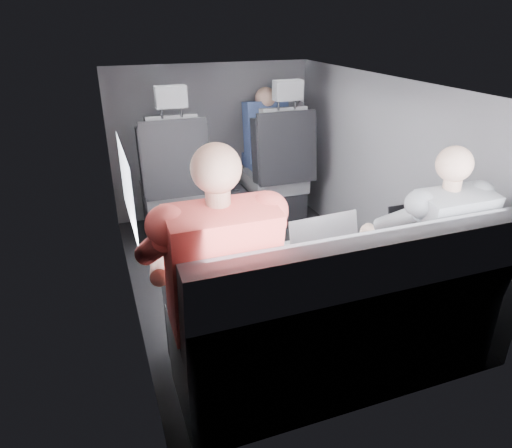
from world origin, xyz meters
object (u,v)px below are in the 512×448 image
object	(u,v)px
soda_cup	(219,182)
laptop_silver	(315,247)
front_seat_left	(174,193)
laptop_white	(219,268)
passenger_front_right	(265,135)
passenger_rear_right	(423,248)
passenger_rear_left	(214,280)
rear_bench	(339,328)
front_seat_right	(277,180)
laptop_black	(402,228)
center_console	(227,207)

from	to	relation	value
soda_cup	laptop_silver	xyz separation A→B (m)	(0.05, -1.61, 0.18)
front_seat_left	laptop_white	distance (m)	1.70
laptop_white	passenger_front_right	size ratio (longest dim) A/B	0.63
passenger_rear_right	passenger_front_right	world-z (taller)	passenger_rear_right
laptop_silver	passenger_rear_right	bearing A→B (deg)	-16.40
passenger_rear_left	passenger_front_right	distance (m)	2.31
passenger_rear_right	laptop_silver	bearing A→B (deg)	163.60
rear_bench	front_seat_right	bearing A→B (deg)	76.69
front_seat_left	passenger_rear_right	xyz separation A→B (m)	(0.97, -1.81, 0.21)
front_seat_right	passenger_rear_right	distance (m)	1.82
soda_cup	laptop_white	xyz separation A→B (m)	(-0.46, -1.65, 0.18)
laptop_black	passenger_rear_right	bearing A→B (deg)	-95.69
laptop_black	passenger_rear_left	xyz separation A→B (m)	(-1.14, -0.21, 0.03)
front_seat_left	front_seat_right	world-z (taller)	same
front_seat_right	soda_cup	size ratio (longest dim) A/B	5.40
center_console	rear_bench	xyz separation A→B (m)	(-0.00, -1.94, 0.11)
rear_bench	laptop_black	xyz separation A→B (m)	(0.54, 0.31, 0.32)
passenger_rear_right	passenger_front_right	xyz separation A→B (m)	(-0.08, 2.06, 0.13)
laptop_silver	passenger_rear_right	xyz separation A→B (m)	(0.55, -0.16, -0.02)
front_seat_left	passenger_rear_left	bearing A→B (deg)	-94.71
laptop_black	center_console	bearing A→B (deg)	108.40
rear_bench	laptop_black	bearing A→B (deg)	29.43
center_console	rear_bench	bearing A→B (deg)	-90.00
laptop_silver	passenger_rear_right	distance (m)	0.57
center_console	front_seat_left	bearing A→B (deg)	-174.93
rear_bench	passenger_rear_right	distance (m)	0.61
laptop_white	passenger_rear_left	size ratio (longest dim) A/B	0.35
front_seat_left	rear_bench	size ratio (longest dim) A/B	0.79
laptop_black	passenger_front_right	size ratio (longest dim) A/B	0.44
laptop_silver	soda_cup	bearing A→B (deg)	91.89
laptop_black	passenger_rear_left	bearing A→B (deg)	-169.46
laptop_silver	laptop_white	bearing A→B (deg)	-176.17
front_seat_right	passenger_rear_left	size ratio (longest dim) A/B	0.98
laptop_white	center_console	bearing A→B (deg)	72.46
passenger_rear_right	front_seat_right	bearing A→B (deg)	92.31
passenger_rear_right	rear_bench	bearing A→B (deg)	-169.60
passenger_front_right	laptop_silver	bearing A→B (deg)	-103.71
front_seat_right	passenger_rear_right	world-z (taller)	front_seat_right
front_seat_right	soda_cup	distance (m)	0.53
laptop_white	laptop_silver	xyz separation A→B (m)	(0.52, 0.03, 0.00)
rear_bench	laptop_white	world-z (taller)	rear_bench
laptop_black	rear_bench	bearing A→B (deg)	-150.57
passenger_front_right	center_console	bearing A→B (deg)	-153.56
center_console	front_seat_right	bearing A→B (deg)	-5.07
center_console	rear_bench	distance (m)	1.94
soda_cup	passenger_rear_right	distance (m)	1.88
front_seat_right	laptop_black	bearing A→B (deg)	-86.63
front_seat_right	passenger_rear_right	size ratio (longest dim) A/B	1.07
rear_bench	laptop_white	xyz separation A→B (m)	(-0.54, 0.22, 0.33)
laptop_white	laptop_black	world-z (taller)	laptop_white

